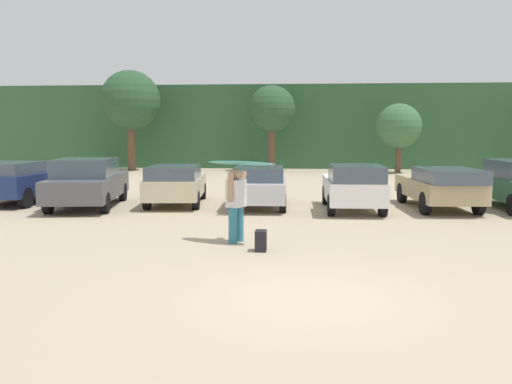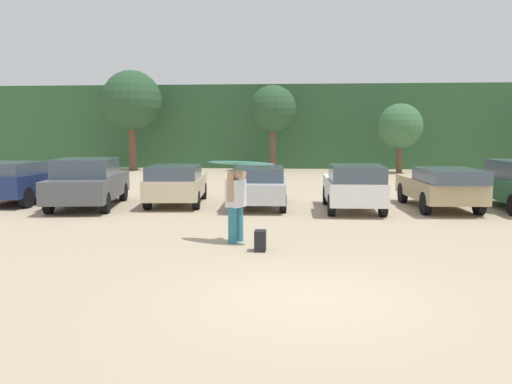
{
  "view_description": "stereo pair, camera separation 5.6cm",
  "coord_description": "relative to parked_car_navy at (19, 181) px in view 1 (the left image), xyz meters",
  "views": [
    {
      "loc": [
        -0.16,
        -8.44,
        2.6
      ],
      "look_at": [
        -1.4,
        6.51,
        0.92
      ],
      "focal_mm": 38.94,
      "sensor_mm": 36.0,
      "label": 1
    },
    {
      "loc": [
        -0.11,
        -8.43,
        2.6
      ],
      "look_at": [
        -1.4,
        6.51,
        0.92
      ],
      "focal_mm": 38.94,
      "sensor_mm": 36.0,
      "label": 2
    }
  ],
  "objects": [
    {
      "name": "parked_car_navy",
      "position": [
        0.0,
        0.0,
        0.0
      ],
      "size": [
        2.04,
        4.1,
        1.51
      ],
      "rotation": [
        0.0,
        0.0,
        1.54
      ],
      "color": "navy",
      "rests_on": "ground_plane"
    },
    {
      "name": "parked_car_tan",
      "position": [
        14.58,
        -0.31,
        -0.04
      ],
      "size": [
        2.12,
        4.72,
        1.4
      ],
      "rotation": [
        0.0,
        0.0,
        1.64
      ],
      "color": "tan",
      "rests_on": "ground_plane"
    },
    {
      "name": "person_adult",
      "position": [
        8.53,
        -6.23,
        0.16
      ],
      "size": [
        0.48,
        0.74,
        1.73
      ],
      "rotation": [
        0.0,
        0.0,
        2.7
      ],
      "color": "teal",
      "rests_on": "ground_plane"
    },
    {
      "name": "tree_center_left",
      "position": [
        15.88,
        15.55,
        2.02
      ],
      "size": [
        2.71,
        2.71,
        4.22
      ],
      "color": "brown",
      "rests_on": "ground_plane"
    },
    {
      "name": "parked_car_champagne",
      "position": [
        5.64,
        0.16,
        -0.06
      ],
      "size": [
        2.2,
        4.43,
        1.4
      ],
      "rotation": [
        0.0,
        0.0,
        1.67
      ],
      "color": "beige",
      "rests_on": "ground_plane"
    },
    {
      "name": "hillside_ridge",
      "position": [
        10.2,
        24.85,
        2.03
      ],
      "size": [
        108.0,
        12.0,
        5.69
      ],
      "primitive_type": "cube",
      "color": "#2D5633",
      "rests_on": "ground_plane"
    },
    {
      "name": "ground_plane",
      "position": [
        10.2,
        -10.44,
        -0.82
      ],
      "size": [
        120.0,
        120.0,
        0.0
      ],
      "primitive_type": "plane",
      "color": "tan"
    },
    {
      "name": "parked_car_dark_gray",
      "position": [
        2.81,
        -0.74,
        0.03
      ],
      "size": [
        2.63,
        5.03,
        1.66
      ],
      "rotation": [
        0.0,
        0.0,
        1.72
      ],
      "color": "#4C4F54",
      "rests_on": "ground_plane"
    },
    {
      "name": "parked_car_silver",
      "position": [
        8.59,
        -0.16,
        -0.08
      ],
      "size": [
        1.95,
        4.36,
        1.37
      ],
      "rotation": [
        0.0,
        0.0,
        1.61
      ],
      "color": "silver",
      "rests_on": "ground_plane"
    },
    {
      "name": "tree_center",
      "position": [
        -0.95,
        16.24,
        3.65
      ],
      "size": [
        3.81,
        3.81,
        6.42
      ],
      "color": "brown",
      "rests_on": "ground_plane"
    },
    {
      "name": "surfboard_teal",
      "position": [
        8.65,
        -6.34,
        1.04
      ],
      "size": [
        1.79,
        1.15,
        0.15
      ],
      "rotation": [
        0.0,
        0.0,
        2.73
      ],
      "color": "teal"
    },
    {
      "name": "parked_car_white",
      "position": [
        11.7,
        -0.92,
        -0.01
      ],
      "size": [
        1.84,
        4.07,
        1.53
      ],
      "rotation": [
        0.0,
        0.0,
        1.59
      ],
      "color": "white",
      "rests_on": "ground_plane"
    },
    {
      "name": "tree_right",
      "position": [
        8.09,
        16.58,
        3.08
      ],
      "size": [
        2.97,
        2.97,
        5.44
      ],
      "color": "brown",
      "rests_on": "ground_plane"
    },
    {
      "name": "backpack_dropped",
      "position": [
        9.17,
        -7.14,
        -0.59
      ],
      "size": [
        0.24,
        0.34,
        0.45
      ],
      "color": "black",
      "rests_on": "ground_plane"
    }
  ]
}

